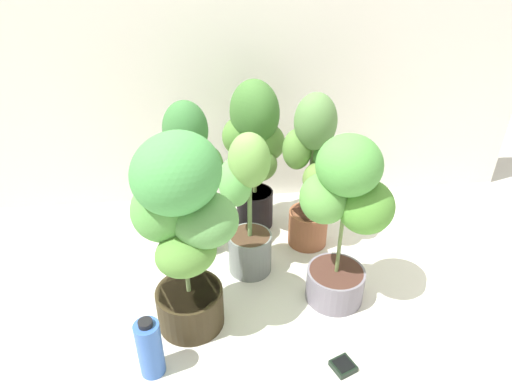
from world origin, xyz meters
TOP-DOWN VIEW (x-y plane):
  - ground_plane at (0.00, 0.00)m, footprint 8.00×8.00m
  - mylar_back_wall at (0.00, 0.86)m, footprint 3.20×0.01m
  - potted_plant_back_center at (0.02, 0.54)m, footprint 0.36×0.35m
  - potted_plant_back_right at (0.28, 0.35)m, footprint 0.33×0.28m
  - potted_plant_center at (-0.05, 0.17)m, footprint 0.28×0.24m
  - potted_plant_front_left at (-0.30, -0.15)m, footprint 0.48×0.45m
  - potted_plant_front_right at (0.33, -0.06)m, footprint 0.41×0.36m
  - potted_plant_back_left at (-0.29, 0.34)m, footprint 0.36×0.29m
  - hygrometer_box at (0.26, -0.43)m, footprint 0.10×0.10m
  - nutrient_bottle at (-0.45, -0.37)m, footprint 0.09×0.09m

SIDE VIEW (x-z plane):
  - ground_plane at x=0.00m, z-range 0.00..0.00m
  - hygrometer_box at x=0.26m, z-range 0.00..0.03m
  - nutrient_bottle at x=-0.45m, z-range -0.01..0.25m
  - potted_plant_center at x=-0.05m, z-range 0.01..0.72m
  - potted_plant_back_right at x=0.28m, z-range 0.04..0.85m
  - potted_plant_front_right at x=0.33m, z-range 0.07..0.85m
  - potted_plant_back_left at x=-0.29m, z-range 0.07..0.87m
  - potted_plant_back_center at x=0.02m, z-range 0.08..0.89m
  - potted_plant_front_left at x=-0.30m, z-range 0.08..0.94m
  - mylar_back_wall at x=0.00m, z-range 0.00..2.00m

